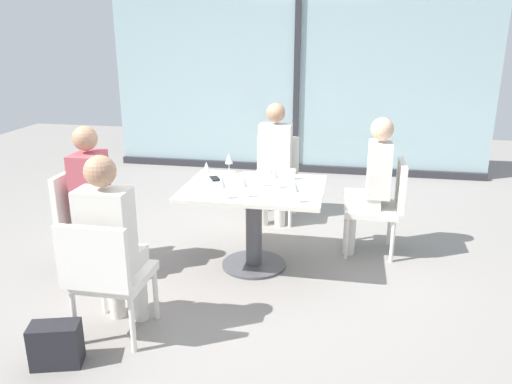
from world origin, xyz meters
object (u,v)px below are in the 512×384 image
at_px(person_side_end, 97,194).
at_px(wine_glass_0, 295,186).
at_px(wine_glass_5, 274,173).
at_px(wine_glass_6, 229,159).
at_px(wine_glass_1, 259,171).
at_px(chair_side_end, 88,216).
at_px(chair_near_window, 276,173).
at_px(cell_phone_on_table, 215,178).
at_px(wine_glass_3, 207,168).
at_px(coffee_cup, 291,174).
at_px(wine_glass_4, 222,183).
at_px(handbag_0, 56,345).
at_px(person_front_left, 111,237).
at_px(wine_glass_2, 243,181).
at_px(person_far_right, 371,179).
at_px(chair_front_left, 106,272).
at_px(chair_far_right, 382,202).
at_px(dining_table_main, 254,208).
at_px(person_near_window, 274,157).

distance_m(person_side_end, wine_glass_0, 1.63).
xyz_separation_m(wine_glass_5, wine_glass_6, (-0.47, 0.39, 0.00)).
bearing_deg(wine_glass_1, wine_glass_0, -46.33).
bearing_deg(chair_side_end, chair_near_window, 49.70).
bearing_deg(cell_phone_on_table, wine_glass_3, -135.15).
bearing_deg(cell_phone_on_table, coffee_cup, -19.70).
xyz_separation_m(wine_glass_0, wine_glass_4, (-0.56, -0.01, 0.00)).
xyz_separation_m(person_side_end, coffee_cup, (1.53, 0.60, 0.08)).
relative_size(chair_side_end, handbag_0, 2.90).
bearing_deg(wine_glass_1, coffee_cup, 46.88).
distance_m(wine_glass_5, handbag_0, 2.05).
xyz_separation_m(person_front_left, wine_glass_2, (0.70, 0.86, 0.16)).
xyz_separation_m(person_far_right, wine_glass_2, (-1.01, -0.79, 0.16)).
height_order(chair_front_left, wine_glass_4, wine_glass_4).
height_order(chair_side_end, cell_phone_on_table, chair_side_end).
bearing_deg(chair_front_left, chair_far_right, 44.15).
relative_size(person_side_end, wine_glass_3, 6.81).
height_order(dining_table_main, person_front_left, person_front_left).
xyz_separation_m(wine_glass_3, wine_glass_4, (0.24, -0.40, 0.00)).
xyz_separation_m(wine_glass_0, wine_glass_6, (-0.68, 0.72, 0.00)).
bearing_deg(handbag_0, person_near_window, 54.80).
height_order(chair_front_left, coffee_cup, chair_front_left).
xyz_separation_m(person_near_window, person_far_right, (0.98, -0.66, 0.00)).
relative_size(chair_far_right, wine_glass_4, 4.70).
xyz_separation_m(wine_glass_0, handbag_0, (-1.32, -1.23, -0.72)).
bearing_deg(dining_table_main, wine_glass_3, 174.73).
bearing_deg(person_near_window, wine_glass_6, -111.12).
bearing_deg(person_front_left, coffee_cup, 54.67).
distance_m(chair_front_left, wine_glass_3, 1.39).
distance_m(chair_side_end, wine_glass_6, 1.32).
xyz_separation_m(chair_side_end, wine_glass_6, (1.05, 0.71, 0.37)).
xyz_separation_m(chair_near_window, chair_side_end, (-1.35, -1.60, 0.00)).
relative_size(wine_glass_1, wine_glass_6, 1.00).
bearing_deg(dining_table_main, wine_glass_1, 13.05).
height_order(chair_far_right, coffee_cup, chair_far_right).
bearing_deg(wine_glass_3, wine_glass_2, -40.56).
bearing_deg(wine_glass_1, handbag_0, -121.63).
distance_m(person_front_left, person_side_end, 0.97).
distance_m(wine_glass_2, coffee_cup, 0.65).
height_order(person_near_window, person_side_end, same).
distance_m(person_far_right, wine_glass_5, 0.97).
bearing_deg(handbag_0, wine_glass_2, 38.36).
bearing_deg(person_far_right, person_front_left, -135.91).
bearing_deg(wine_glass_0, wine_glass_3, 154.09).
relative_size(chair_front_left, wine_glass_0, 4.70).
distance_m(chair_near_window, chair_side_end, 2.09).
height_order(chair_front_left, person_front_left, person_front_left).
xyz_separation_m(chair_side_end, wine_glass_3, (0.94, 0.37, 0.37)).
bearing_deg(wine_glass_5, wine_glass_3, 175.03).
xyz_separation_m(person_far_right, wine_glass_4, (-1.16, -0.86, 0.16)).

